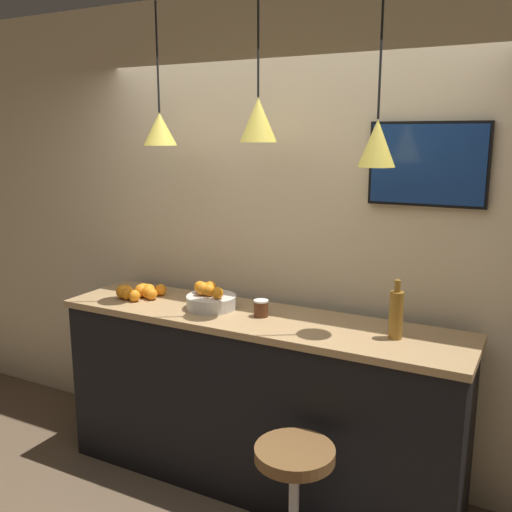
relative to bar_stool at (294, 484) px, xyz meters
name	(u,v)px	position (x,y,z in m)	size (l,w,h in m)	color
back_wall	(286,236)	(-0.48, 0.93, 1.00)	(8.00, 0.06, 2.90)	beige
service_counter	(256,401)	(-0.48, 0.53, 0.08)	(2.41, 0.58, 1.05)	black
bar_stool	(294,484)	(0.00, 0.00, 0.00)	(0.39, 0.39, 0.64)	#B7B7BC
fruit_bowl	(210,299)	(-0.79, 0.54, 0.66)	(0.30, 0.30, 0.16)	beige
orange_pile	(140,292)	(-1.31, 0.52, 0.64)	(0.27, 0.26, 0.09)	orange
juice_bottle	(396,314)	(0.31, 0.54, 0.73)	(0.07, 0.07, 0.31)	olive
spread_jar	(261,308)	(-0.46, 0.54, 0.65)	(0.08, 0.08, 0.10)	#562D19
pendant_lamp_left	(160,128)	(-1.14, 0.56, 1.65)	(0.20, 0.20, 0.80)	black
pendant_lamp_middle	(258,119)	(-0.48, 0.56, 1.70)	(0.20, 0.20, 0.78)	black
pendant_lamp_right	(377,142)	(0.17, 0.56, 1.58)	(0.18, 0.18, 0.89)	black
mounted_tv	(428,164)	(0.35, 0.88, 1.46)	(0.62, 0.04, 0.44)	black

